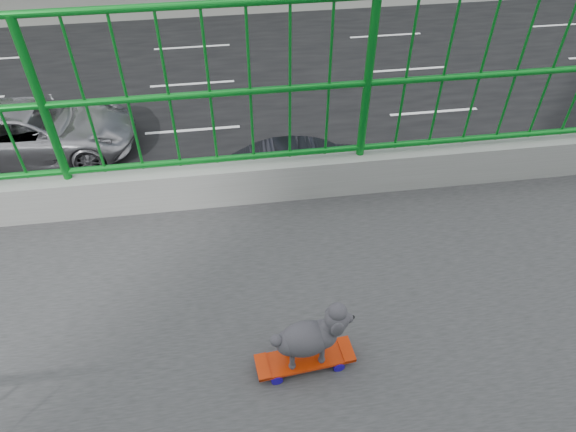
% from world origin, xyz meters
% --- Properties ---
extents(road, '(18.00, 90.00, 0.02)m').
position_xyz_m(road, '(-13.00, 0.00, 0.01)').
color(road, black).
rests_on(road, ground).
extents(railing, '(3.00, 24.00, 1.42)m').
position_xyz_m(railing, '(0.00, 0.00, 7.21)').
color(railing, gray).
rests_on(railing, footbridge).
extents(skateboard, '(0.20, 0.54, 0.07)m').
position_xyz_m(skateboard, '(0.04, 1.38, 7.05)').
color(skateboard, red).
rests_on(skateboard, footbridge).
extents(poodle, '(0.21, 0.43, 0.36)m').
position_xyz_m(poodle, '(0.03, 1.40, 7.26)').
color(poodle, '#272529').
rests_on(poodle, skateboard).
extents(car_0, '(1.56, 3.87, 1.32)m').
position_xyz_m(car_0, '(-6.00, 5.84, 0.66)').
color(car_0, silver).
rests_on(car_0, ground).
extents(car_1, '(1.65, 4.74, 1.56)m').
position_xyz_m(car_1, '(-9.20, 2.14, 0.78)').
color(car_1, black).
rests_on(car_1, ground).
extents(car_2, '(2.67, 5.80, 1.61)m').
position_xyz_m(car_2, '(-12.40, -4.54, 0.81)').
color(car_2, gray).
rests_on(car_2, ground).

